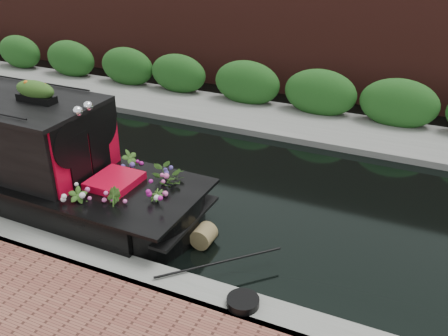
% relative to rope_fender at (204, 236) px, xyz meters
% --- Properties ---
extents(ground, '(80.00, 80.00, 0.00)m').
position_rel_rope_fender_xyz_m(ground, '(-2.16, 1.92, -0.19)').
color(ground, black).
rests_on(ground, ground).
extents(near_bank_coping, '(40.00, 0.60, 0.50)m').
position_rel_rope_fender_xyz_m(near_bank_coping, '(-2.16, -1.38, -0.19)').
color(near_bank_coping, gray).
rests_on(near_bank_coping, ground).
extents(far_bank_path, '(40.00, 2.40, 0.34)m').
position_rel_rope_fender_xyz_m(far_bank_path, '(-2.16, 6.12, -0.19)').
color(far_bank_path, slate).
rests_on(far_bank_path, ground).
extents(far_hedge, '(40.00, 1.10, 2.80)m').
position_rel_rope_fender_xyz_m(far_hedge, '(-2.16, 7.02, -0.19)').
color(far_hedge, '#1F511B').
rests_on(far_hedge, ground).
extents(far_brick_wall, '(40.00, 1.00, 8.00)m').
position_rel_rope_fender_xyz_m(far_brick_wall, '(-2.16, 9.12, -0.19)').
color(far_brick_wall, '#4D201A').
rests_on(far_brick_wall, ground).
extents(rope_fender, '(0.39, 0.39, 0.39)m').
position_rel_rope_fender_xyz_m(rope_fender, '(0.00, 0.00, 0.00)').
color(rope_fender, olive).
rests_on(rope_fender, ground).
extents(coiled_mooring_rope, '(0.48, 0.48, 0.12)m').
position_rel_rope_fender_xyz_m(coiled_mooring_rope, '(1.34, -1.41, 0.12)').
color(coiled_mooring_rope, black).
rests_on(coiled_mooring_rope, near_bank_coping).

